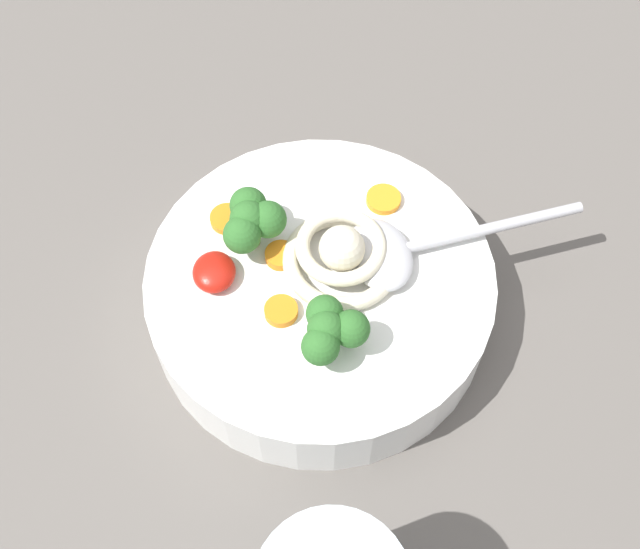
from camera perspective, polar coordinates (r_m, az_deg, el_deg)
The scene contains 11 objects.
table_slab at distance 58.95cm, azimuth 1.70°, elevation -5.63°, with size 133.61×133.61×3.08cm, color #5B5651.
soup_bowl at distance 56.48cm, azimuth 0.00°, elevation -1.31°, with size 24.29×24.29×5.13cm.
noodle_pile at distance 53.91cm, azimuth 1.23°, elevation 1.48°, with size 8.95×8.78×3.60cm.
soup_spoon at distance 54.74cm, azimuth 5.70°, elevation 1.78°, with size 6.74×17.53×1.60cm.
chili_sauce_dollop at distance 54.07cm, azimuth -7.63°, elevation 0.18°, with size 3.28×2.95×1.47cm, color #B2190F.
broccoli_floret_beside_noodles at distance 53.97cm, azimuth -4.94°, elevation 3.92°, with size 5.09×4.38×4.02cm.
broccoli_floret_near_spoon at distance 49.59cm, azimuth 0.67°, elevation -4.01°, with size 4.78×4.11×3.78cm.
carrot_slice_extra_b at distance 56.93cm, azimuth -6.70°, elevation 4.00°, with size 2.42×2.42×0.61cm, color orange.
carrot_slice_extra_a at distance 57.80cm, azimuth 4.60°, elevation 5.42°, with size 2.52×2.52×0.53cm, color orange.
carrot_slice_right at distance 52.64cm, azimuth -2.82°, elevation -2.57°, with size 2.26×2.26×0.66cm, color orange.
carrot_slice_beside_chili at distance 54.83cm, azimuth -2.85°, elevation 1.38°, with size 2.19×2.19×0.70cm, color orange.
Camera 1 is at (-25.33, 3.66, 54.64)cm, focal length 44.46 mm.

